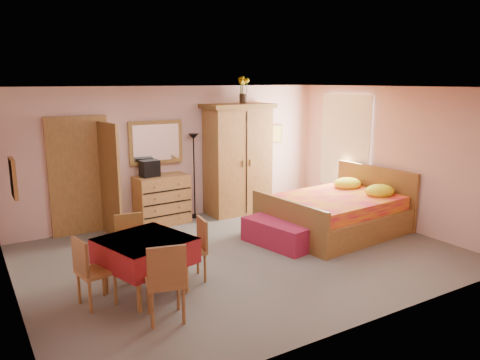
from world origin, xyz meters
TOP-DOWN VIEW (x-y plane):
  - floor at (0.00, 0.00)m, footprint 6.50×6.50m
  - ceiling at (0.00, 0.00)m, footprint 6.50×6.50m
  - wall_back at (0.00, 2.50)m, footprint 6.50×0.10m
  - wall_front at (0.00, -2.50)m, footprint 6.50×0.10m
  - wall_left at (-3.25, 0.00)m, footprint 0.10×5.00m
  - wall_right at (3.25, 0.00)m, footprint 0.10×5.00m
  - doorway at (-1.90, 2.47)m, footprint 1.06×0.12m
  - window at (3.21, 1.20)m, footprint 0.08×1.40m
  - picture_left at (-3.22, -0.60)m, footprint 0.04×0.32m
  - picture_back at (2.35, 2.47)m, footprint 0.30×0.04m
  - chest_of_drawers at (-0.46, 2.24)m, footprint 1.02×0.55m
  - wall_mirror at (-0.46, 2.45)m, footprint 1.05×0.09m
  - stereo at (-0.67, 2.26)m, footprint 0.35×0.27m
  - floor_lamp at (0.27, 2.33)m, footprint 0.26×0.26m
  - wardrobe at (1.19, 2.18)m, footprint 1.46×0.79m
  - sunflower_vase at (1.33, 2.19)m, footprint 0.22×0.22m
  - bed at (2.01, 0.16)m, footprint 2.49×2.03m
  - bench at (0.67, 0.09)m, footprint 0.68×1.30m
  - dining_table at (-1.78, -0.47)m, footprint 1.24×1.24m
  - chair_south at (-1.83, -1.23)m, footprint 0.52×0.52m
  - chair_north at (-1.75, 0.18)m, footprint 0.44×0.44m
  - chair_west at (-2.41, -0.45)m, footprint 0.46×0.46m
  - chair_east at (-1.12, -0.39)m, footprint 0.44×0.44m

SIDE VIEW (x-z plane):
  - floor at x=0.00m, z-range 0.00..0.00m
  - bench at x=0.67m, z-range 0.00..0.41m
  - dining_table at x=-1.78m, z-range 0.00..0.74m
  - chair_north at x=-1.75m, z-range 0.00..0.86m
  - chair_east at x=-1.12m, z-range 0.00..0.86m
  - chair_west at x=-2.41m, z-range 0.00..0.88m
  - chest_of_drawers at x=-0.46m, z-range 0.00..0.94m
  - chair_south at x=-1.83m, z-range 0.00..0.95m
  - bed at x=2.01m, z-range 0.00..1.09m
  - floor_lamp at x=0.27m, z-range 0.00..1.68m
  - doorway at x=-1.90m, z-range -0.05..2.10m
  - stereo at x=-0.67m, z-range 0.94..1.25m
  - wardrobe at x=1.19m, z-range 0.00..2.25m
  - wall_back at x=0.00m, z-range 0.00..2.60m
  - wall_front at x=0.00m, z-range 0.00..2.60m
  - wall_left at x=-3.25m, z-range 0.00..2.60m
  - wall_right at x=3.25m, z-range 0.00..2.60m
  - window at x=3.21m, z-range 0.48..2.42m
  - picture_back at x=2.35m, z-range 1.35..1.75m
  - wall_mirror at x=-0.46m, z-range 1.14..1.96m
  - picture_left at x=-3.22m, z-range 1.49..1.91m
  - sunflower_vase at x=1.33m, z-range 2.25..2.79m
  - ceiling at x=0.00m, z-range 2.60..2.60m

